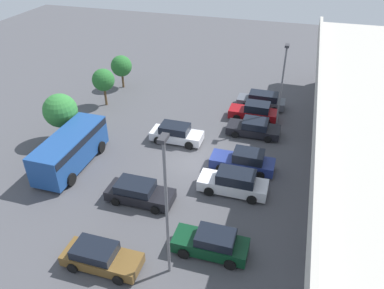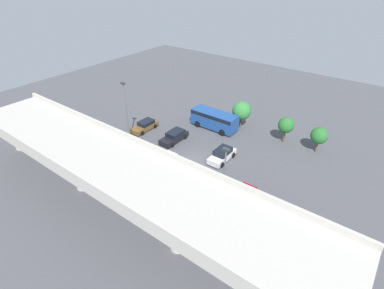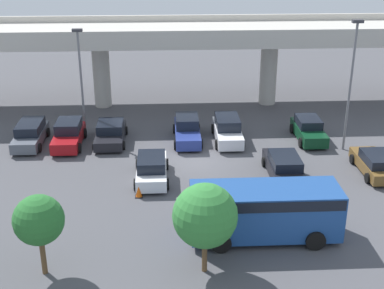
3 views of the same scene
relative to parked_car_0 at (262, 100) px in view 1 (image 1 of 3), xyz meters
The scene contains 18 objects.
ground_plane 11.94m from the parked_car_0, 18.63° to the right, with size 90.44×90.44×0.00m, color #4C4C51.
highway_overpass 14.81m from the parked_car_0, 36.17° to the left, with size 43.63×7.53×7.01m.
parked_car_0 is the anchor object (origin of this frame).
parked_car_1 2.74m from the parked_car_0, ahead, with size 2.04×4.54×1.69m.
parked_car_2 5.60m from the parked_car_0, ahead, with size 2.21×4.64×1.45m.
parked_car_3 10.61m from the parked_car_0, 35.60° to the right, with size 2.05×4.47×1.57m.
parked_car_4 11.06m from the parked_car_0, ahead, with size 1.99×4.90×1.69m.
parked_car_5 13.93m from the parked_car_0, ahead, with size 2.02×4.88×1.74m.
parked_car_6 17.81m from the parked_car_0, 20.17° to the right, with size 2.09×4.66×1.47m.
parked_car_7 19.77m from the parked_car_0, ahead, with size 1.97×4.41×1.58m.
parked_car_8 23.27m from the parked_car_0, 14.94° to the right, with size 1.99×4.50×1.40m.
shuttle_bus 19.24m from the parked_car_0, 41.92° to the right, with size 7.28×2.81×2.68m.
lamp_post_near_aisle 22.27m from the parked_car_0, ahead, with size 0.70×0.35×8.85m.
lamp_post_mid_lot 5.53m from the parked_car_0, 27.86° to the left, with size 0.70×0.35×7.72m.
tree_front_left 15.67m from the parked_car_0, 91.94° to the right, with size 2.29×2.29×3.64m.
tree_front_centre 15.96m from the parked_car_0, 75.33° to the right, with size 2.22×2.22×3.84m.
tree_front_right 19.22m from the parked_car_0, 54.32° to the right, with size 2.86×2.86×4.27m.
traffic_cone 11.51m from the parked_car_0, 46.50° to the right, with size 0.44×0.44×0.70m.
Camera 1 is at (23.38, 6.86, 17.33)m, focal length 35.00 mm.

